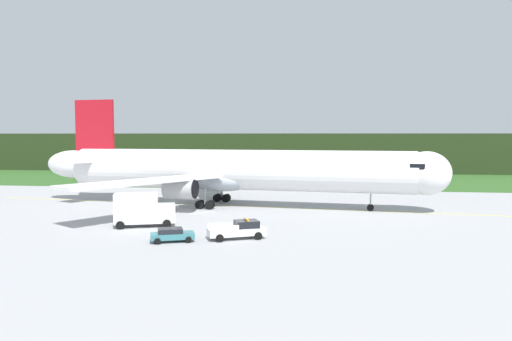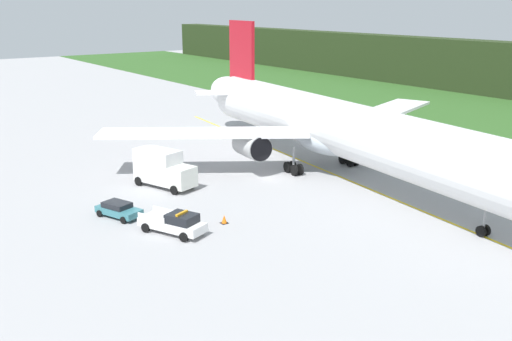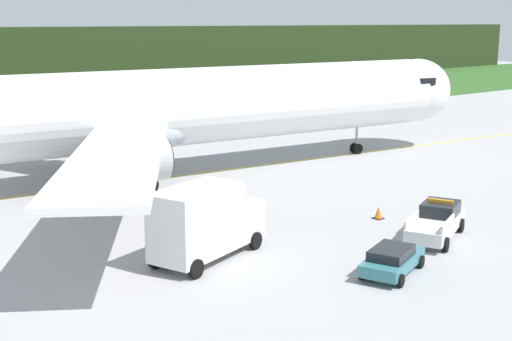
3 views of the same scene
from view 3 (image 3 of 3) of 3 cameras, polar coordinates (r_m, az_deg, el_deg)
ground at (r=45.19m, az=-7.72°, el=-2.67°), size 320.00×320.00×0.00m
taxiway_centerline_main at (r=52.27m, az=-7.66°, el=-0.63°), size 77.99×9.42×0.01m
airliner at (r=51.19m, az=-8.34°, el=4.88°), size 59.76×45.74×15.48m
ops_pickup_truck at (r=38.80m, az=14.52°, el=-4.05°), size 5.93×4.05×1.94m
catering_truck at (r=34.01m, az=-4.19°, el=-4.16°), size 7.03×4.40×3.89m
staff_car at (r=32.99m, az=11.05°, el=-7.14°), size 4.48×3.12×1.30m
apron_cone at (r=41.90m, az=9.96°, el=-3.41°), size 0.59×0.59×0.74m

